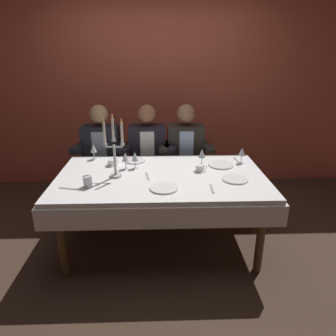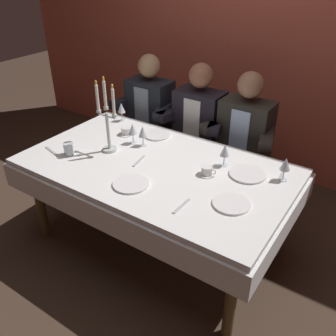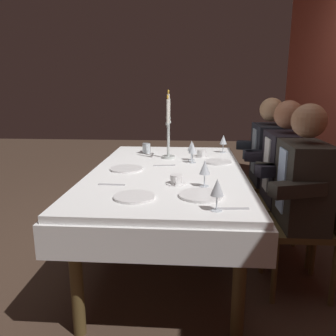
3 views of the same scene
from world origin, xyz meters
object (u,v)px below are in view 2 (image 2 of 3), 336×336
dinner_plate_2 (248,174)px  coffee_cup_0 (126,131)px  wine_glass_3 (285,165)px  seated_diner_1 (199,119)px  candelabra (107,122)px  seated_diner_0 (151,107)px  wine_glass_2 (133,130)px  dining_table (156,178)px  wine_glass_0 (143,132)px  wine_glass_4 (121,108)px  dinner_plate_1 (231,203)px  wine_glass_1 (225,151)px  water_tumbler_0 (69,149)px  coffee_cup_1 (207,171)px  seated_diner_2 (245,131)px  dinner_plate_3 (157,135)px  dinner_plate_0 (131,184)px

dinner_plate_2 → coffee_cup_0: (-1.09, 0.03, 0.02)m
wine_glass_3 → seated_diner_1: size_ratio=0.13×
candelabra → seated_diner_0: 0.98m
wine_glass_2 → candelabra: bearing=-110.1°
dining_table → dinner_plate_2: (0.60, 0.23, 0.13)m
wine_glass_0 → wine_glass_4: 0.53m
dinner_plate_1 → coffee_cup_0: bearing=160.7°
candelabra → wine_glass_1: candelabra is taller
water_tumbler_0 → seated_diner_0: 1.13m
coffee_cup_0 → seated_diner_0: bearing=108.4°
candelabra → seated_diner_0: (-0.28, 0.91, -0.24)m
candelabra → seated_diner_0: size_ratio=0.46×
seated_diner_0 → seated_diner_1: (0.55, 0.00, 0.00)m
dining_table → coffee_cup_1: bearing=12.4°
seated_diner_0 → seated_diner_2: bearing=0.0°
dinner_plate_3 → wine_glass_0: wine_glass_0 is taller
water_tumbler_0 → dinner_plate_0: bearing=-5.8°
coffee_cup_0 → seated_diner_0: (-0.21, 0.62, -0.03)m
dinner_plate_2 → coffee_cup_0: bearing=178.3°
water_tumbler_0 → coffee_cup_0: water_tumbler_0 is taller
coffee_cup_1 → water_tumbler_0: bearing=-162.1°
dinner_plate_0 → seated_diner_0: 1.39m
dinner_plate_2 → seated_diner_0: 1.45m
wine_glass_0 → wine_glass_2: bearing=-174.0°
dinner_plate_3 → wine_glass_3: 1.09m
dinner_plate_2 → coffee_cup_0: size_ratio=1.89×
coffee_cup_0 → seated_diner_2: 1.00m
dinner_plate_2 → coffee_cup_1: (-0.23, -0.15, 0.02)m
dining_table → seated_diner_0: (-0.69, 0.89, 0.11)m
candelabra → wine_glass_2: (0.07, 0.20, -0.12)m
dining_table → seated_diner_2: bearing=71.4°
seated_diner_2 → wine_glass_2: bearing=-131.9°
dining_table → water_tumbler_0: 0.68m
dinner_plate_0 → water_tumbler_0: (-0.64, 0.06, 0.04)m
coffee_cup_0 → seated_diner_0: 0.66m
dinner_plate_1 → wine_glass_4: bearing=156.0°
wine_glass_1 → wine_glass_2: (-0.75, -0.08, 0.00)m
wine_glass_4 → wine_glass_0: bearing=-32.1°
wine_glass_0 → wine_glass_4: bearing=147.9°
dinner_plate_1 → wine_glass_2: (-0.99, 0.31, 0.11)m
dining_table → water_tumbler_0: (-0.62, -0.24, 0.16)m
dinner_plate_0 → seated_diner_0: size_ratio=0.19×
dinner_plate_2 → wine_glass_2: size_ratio=1.52×
dinner_plate_2 → dinner_plate_1: bearing=-81.6°
dinner_plate_2 → water_tumbler_0: (-1.22, -0.47, 0.04)m
seated_diner_0 → water_tumbler_0: bearing=-86.1°
dinner_plate_3 → water_tumbler_0: water_tumbler_0 is taller
seated_diner_1 → coffee_cup_1: bearing=-57.4°
dinner_plate_0 → dinner_plate_2: 0.79m
wine_glass_2 → seated_diner_0: size_ratio=0.13×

